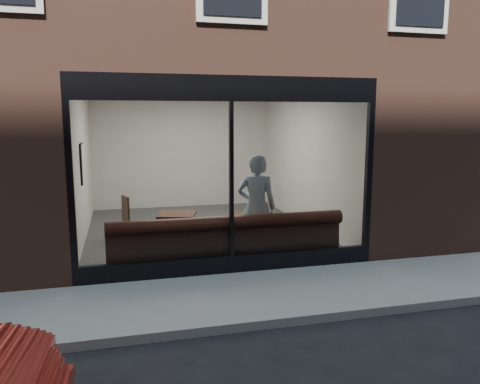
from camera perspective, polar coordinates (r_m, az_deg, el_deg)
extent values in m
plane|color=black|center=(6.05, 3.64, -15.93)|extent=(120.00, 120.00, 0.00)
cube|color=gray|center=(6.93, 1.03, -12.50)|extent=(40.00, 2.00, 0.01)
cube|color=gray|center=(5.98, 3.80, -15.60)|extent=(40.00, 0.10, 0.12)
cube|color=brown|center=(13.39, -23.15, 4.32)|extent=(2.50, 12.00, 3.20)
cube|color=brown|center=(14.32, 8.12, 5.23)|extent=(2.50, 12.00, 3.20)
cube|color=brown|center=(16.32, -8.37, 5.70)|extent=(5.00, 6.00, 3.20)
plane|color=#2D2D30|center=(10.65, -4.72, -4.66)|extent=(6.00, 6.00, 0.00)
plane|color=white|center=(10.36, -4.95, 12.61)|extent=(6.00, 6.00, 0.00)
plane|color=silver|center=(13.34, -6.99, 4.97)|extent=(5.00, 0.00, 5.00)
plane|color=silver|center=(10.28, -18.67, 3.32)|extent=(0.00, 6.00, 6.00)
plane|color=silver|center=(11.08, 8.01, 4.10)|extent=(0.00, 6.00, 6.00)
cube|color=black|center=(7.83, -1.04, -8.77)|extent=(5.00, 0.10, 0.30)
cube|color=black|center=(7.46, -1.10, 12.53)|extent=(5.00, 0.10, 0.40)
cube|color=black|center=(7.52, -1.07, 1.43)|extent=(0.06, 0.10, 2.50)
plane|color=white|center=(7.49, -1.01, 1.40)|extent=(4.80, 0.00, 4.80)
cube|color=#391A14|center=(8.18, -1.69, -7.43)|extent=(4.00, 0.55, 0.45)
imported|color=#9EC1D9|center=(8.44, 2.01, -1.84)|extent=(0.80, 0.65, 1.90)
cube|color=#321B13|center=(8.91, -7.69, -2.72)|extent=(0.83, 0.83, 0.04)
cube|color=#321B13|center=(8.80, 1.08, -2.79)|extent=(0.64, 0.64, 0.04)
cube|color=#321B13|center=(9.96, -14.72, -4.61)|extent=(0.47, 0.47, 0.04)
cube|color=white|center=(9.92, -18.60, 3.32)|extent=(0.02, 0.57, 0.75)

